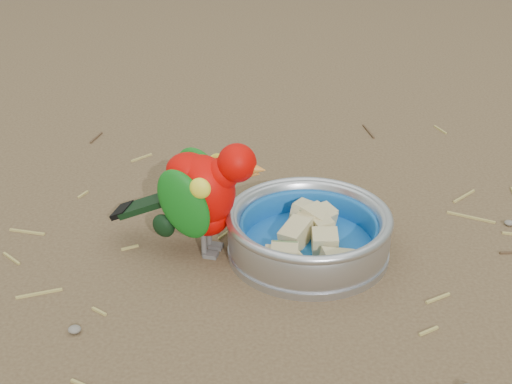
# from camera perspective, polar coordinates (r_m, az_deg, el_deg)

# --- Properties ---
(ground) EXTENTS (60.00, 60.00, 0.00)m
(ground) POSITION_cam_1_polar(r_m,az_deg,el_deg) (0.93, 5.77, -5.73)
(ground) COLOR brown
(food_bowl) EXTENTS (0.21, 0.21, 0.02)m
(food_bowl) POSITION_cam_1_polar(r_m,az_deg,el_deg) (0.94, 4.18, -4.53)
(food_bowl) COLOR #B2B2BA
(food_bowl) RESTS_ON ground
(bowl_wall) EXTENTS (0.21, 0.21, 0.04)m
(bowl_wall) POSITION_cam_1_polar(r_m,az_deg,el_deg) (0.93, 4.24, -2.97)
(bowl_wall) COLOR #B2B2BA
(bowl_wall) RESTS_ON food_bowl
(fruit_wedges) EXTENTS (0.13, 0.13, 0.03)m
(fruit_wedges) POSITION_cam_1_polar(r_m,az_deg,el_deg) (0.93, 4.23, -3.34)
(fruit_wedges) COLOR tan
(fruit_wedges) RESTS_ON food_bowl
(lory_parrot) EXTENTS (0.21, 0.14, 0.15)m
(lory_parrot) POSITION_cam_1_polar(r_m,az_deg,el_deg) (0.92, -4.32, -0.66)
(lory_parrot) COLOR #CA0400
(lory_parrot) RESTS_ON ground
(ground_debris) EXTENTS (0.90, 0.80, 0.01)m
(ground_debris) POSITION_cam_1_polar(r_m,az_deg,el_deg) (0.98, 5.13, -3.61)
(ground_debris) COLOR #A6944D
(ground_debris) RESTS_ON ground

